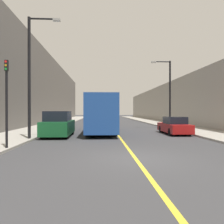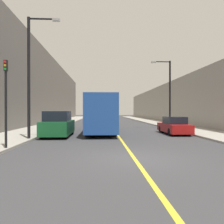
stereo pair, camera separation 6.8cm
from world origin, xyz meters
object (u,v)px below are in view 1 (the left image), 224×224
bus (101,113)px  street_lamp_right (168,90)px  street_lamp_left (32,71)px  car_right_near (174,126)px  parked_suv_left (58,125)px  traffic_light (7,100)px

bus → street_lamp_right: (7.50, 3.19, 2.56)m
street_lamp_right → street_lamp_left: bearing=-144.2°
car_right_near → street_lamp_right: 6.58m
street_lamp_left → street_lamp_right: bearing=35.8°
car_right_near → street_lamp_right: street_lamp_right is taller
parked_suv_left → traffic_light: bearing=-103.7°
street_lamp_left → street_lamp_right: 15.09m
street_lamp_left → traffic_light: size_ratio=1.86×
car_right_near → street_lamp_right: (1.19, 5.34, 3.65)m
bus → street_lamp_left: 7.93m
parked_suv_left → street_lamp_right: size_ratio=0.61×
bus → traffic_light: bearing=-116.9°
bus → parked_suv_left: (-3.35, -3.50, -0.86)m
parked_suv_left → car_right_near: 9.75m
bus → parked_suv_left: bearing=-133.7°
street_lamp_left → bus: bearing=49.9°
bus → street_lamp_left: bearing=-130.1°
bus → traffic_light: (-4.80, -9.45, 0.76)m
bus → street_lamp_right: bearing=23.0°
car_right_near → street_lamp_left: 12.27m
parked_suv_left → street_lamp_right: (10.85, 6.69, 3.42)m
car_right_near → street_lamp_left: bearing=-162.5°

